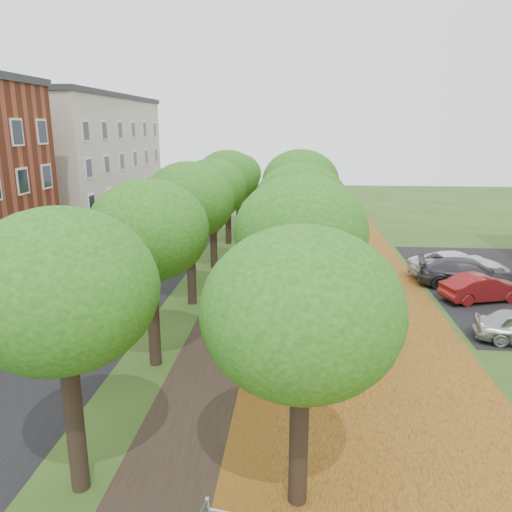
# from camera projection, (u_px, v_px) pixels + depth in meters

# --- Properties ---
(ground) EXTENTS (120.00, 120.00, 0.00)m
(ground) POSITION_uv_depth(u_px,v_px,m) (178.00, 493.00, 10.93)
(ground) COLOR #2D4C19
(ground) RESTS_ON ground
(street_asphalt) EXTENTS (8.00, 70.00, 0.01)m
(street_asphalt) POSITION_uv_depth(u_px,v_px,m) (104.00, 280.00, 26.00)
(street_asphalt) COLOR black
(street_asphalt) RESTS_ON ground
(footpath) EXTENTS (3.20, 70.00, 0.01)m
(footpath) POSITION_uv_depth(u_px,v_px,m) (247.00, 284.00, 25.39)
(footpath) COLOR black
(footpath) RESTS_ON ground
(leaf_verge) EXTENTS (7.50, 70.00, 0.01)m
(leaf_verge) POSITION_uv_depth(u_px,v_px,m) (346.00, 287.00, 24.99)
(leaf_verge) COLOR #A86E1F
(leaf_verge) RESTS_ON ground
(tree_row_west) EXTENTS (3.89, 33.89, 6.13)m
(tree_row_west) POSITION_uv_depth(u_px,v_px,m) (202.00, 197.00, 24.45)
(tree_row_west) COLOR black
(tree_row_west) RESTS_ON ground
(tree_row_east) EXTENTS (3.89, 33.89, 6.13)m
(tree_row_east) POSITION_uv_depth(u_px,v_px,m) (300.00, 198.00, 24.06)
(tree_row_east) COLOR black
(tree_row_east) RESTS_ON ground
(building_cream) EXTENTS (10.30, 20.30, 10.40)m
(building_cream) POSITION_uv_depth(u_px,v_px,m) (71.00, 157.00, 42.82)
(building_cream) COLOR beige
(building_cream) RESTS_ON ground
(car_red) EXTENTS (4.00, 2.41, 1.24)m
(car_red) POSITION_uv_depth(u_px,v_px,m) (482.00, 288.00, 22.84)
(car_red) COLOR maroon
(car_red) RESTS_ON ground
(car_grey) EXTENTS (5.15, 2.88, 1.41)m
(car_grey) POSITION_uv_depth(u_px,v_px,m) (468.00, 274.00, 24.74)
(car_grey) COLOR #323237
(car_grey) RESTS_ON ground
(car_white) EXTENTS (5.57, 3.57, 1.43)m
(car_white) POSITION_uv_depth(u_px,v_px,m) (459.00, 265.00, 26.16)
(car_white) COLOR white
(car_white) RESTS_ON ground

